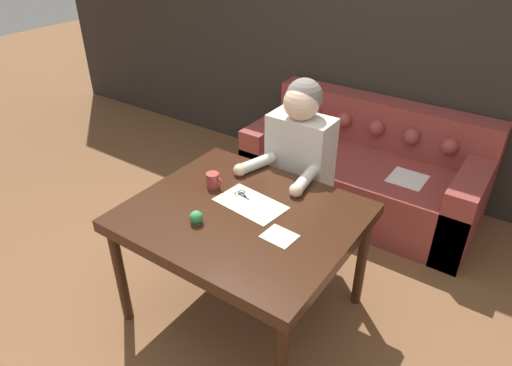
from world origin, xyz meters
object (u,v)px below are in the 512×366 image
(couch, at_px, (364,172))
(pin_cushion, at_px, (196,218))
(person, at_px, (299,171))
(scissors, at_px, (244,196))
(mug, at_px, (213,180))
(dining_table, at_px, (243,223))

(couch, xyz_separation_m, pin_cushion, (-0.24, -1.73, 0.47))
(person, distance_m, scissors, 0.55)
(scissors, distance_m, pin_cushion, 0.35)
(couch, distance_m, person, 0.93)
(mug, xyz_separation_m, pin_cushion, (0.15, -0.33, -0.01))
(couch, xyz_separation_m, mug, (-0.40, -1.41, 0.48))
(couch, relative_size, person, 1.42)
(couch, xyz_separation_m, scissors, (-0.19, -1.39, 0.44))
(scissors, height_order, pin_cushion, pin_cushion)
(dining_table, bearing_deg, scissors, 123.36)
(dining_table, bearing_deg, mug, 159.30)
(couch, relative_size, scissors, 9.08)
(couch, distance_m, pin_cushion, 1.81)
(couch, height_order, scissors, couch)
(person, relative_size, pin_cushion, 17.87)
(person, bearing_deg, mug, -114.68)
(dining_table, height_order, person, person)
(dining_table, distance_m, pin_cushion, 0.28)
(scissors, bearing_deg, pin_cushion, -98.71)
(scissors, xyz_separation_m, mug, (-0.21, -0.02, 0.04))
(scissors, relative_size, mug, 1.77)
(dining_table, relative_size, mug, 10.66)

